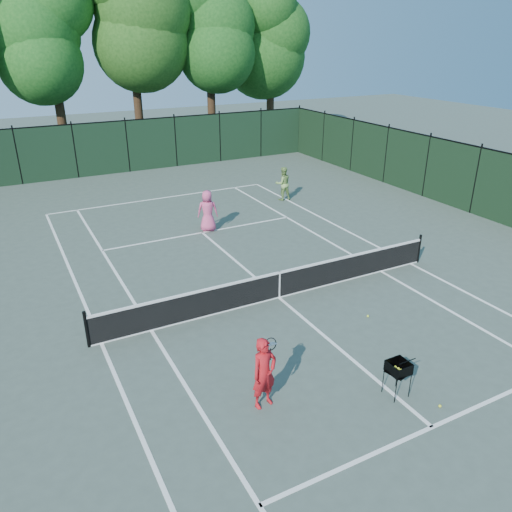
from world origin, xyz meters
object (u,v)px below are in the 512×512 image
player_green (283,183)px  loose_ball_midcourt (368,316)px  player_pink (208,211)px  coach (264,373)px  loose_ball_near_cart (440,406)px  ball_hopper (399,368)px

player_green → loose_ball_midcourt: size_ratio=24.40×
player_pink → loose_ball_midcourt: bearing=120.3°
coach → loose_ball_midcourt: 4.94m
loose_ball_midcourt → loose_ball_near_cart: bearing=-106.1°
player_green → ball_hopper: 15.01m
loose_ball_near_cart → loose_ball_midcourt: size_ratio=1.00×
loose_ball_midcourt → player_green: bearing=71.9°
player_green → loose_ball_midcourt: (-3.62, -11.05, -0.80)m
player_pink → ball_hopper: 11.74m
player_pink → loose_ball_midcourt: size_ratio=25.63×
coach → loose_ball_midcourt: bearing=13.5°
player_pink → loose_ball_near_cart: size_ratio=25.63×
player_pink → ball_hopper: (-0.29, -11.74, -0.14)m
coach → player_green: bearing=48.5°
player_pink → player_green: bearing=-133.9°
player_green → ball_hopper: bearing=75.3°
coach → player_green: size_ratio=1.02×
coach → player_green: (8.10, 12.94, -0.02)m
loose_ball_near_cart → loose_ball_midcourt: bearing=73.9°
ball_hopper → coach: bearing=145.1°
player_green → loose_ball_midcourt: player_green is taller
ball_hopper → loose_ball_near_cart: 1.21m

